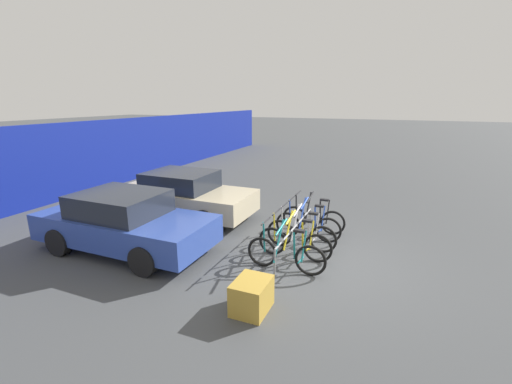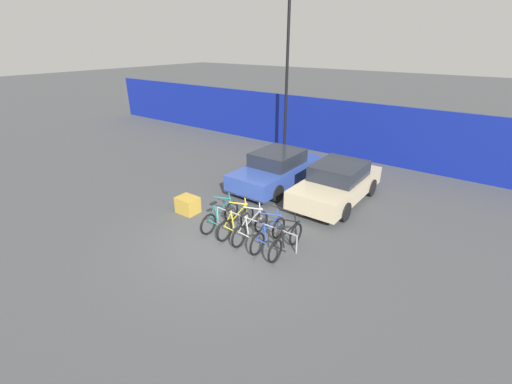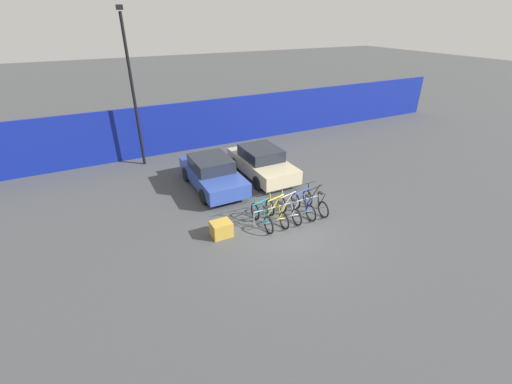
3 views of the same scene
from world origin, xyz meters
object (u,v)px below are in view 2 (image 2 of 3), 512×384
Objects in this scene: bike_rack at (254,223)px; bicycle_silver at (251,228)px; bicycle_teal at (220,216)px; car_beige at (337,183)px; bicycle_yellow at (236,222)px; car_blue at (276,169)px; lamp_post at (287,70)px; bicycle_black at (286,241)px; bicycle_blue at (268,234)px; cargo_crate at (188,205)px.

bike_rack is 1.71× the size of bicycle_silver.
car_beige is (2.07, 3.91, 0.31)m from bicycle_teal.
car_beige is (0.88, 3.76, 0.22)m from bike_rack.
car_beige is (1.44, 3.91, 0.31)m from bicycle_yellow.
bicycle_silver is at bearing -66.84° from car_blue.
car_blue is 5.76m from lamp_post.
bicycle_black is at bearing -7.12° from bike_rack.
bicycle_blue is at bearing -1.83° from bicycle_teal.
cargo_crate is (-3.93, 0.09, -0.10)m from bicycle_black.
lamp_post is (-3.85, 7.97, 3.63)m from bicycle_silver.
bike_rack is at bearing 169.74° from bicycle_black.
bicycle_teal is 1.00× the size of bicycle_black.
car_blue reaches higher than bicycle_teal.
bicycle_teal is at bearing -179.62° from bicycle_blue.
bike_rack is 1.71× the size of bicycle_black.
lamp_post reaches higher than bike_rack.
bike_rack is 1.71× the size of bicycle_teal.
bicycle_teal and bicycle_black have the same top height.
car_beige is at bearing 86.43° from bicycle_blue.
bicycle_teal is at bearing 176.12° from bicycle_silver.
bicycle_teal is 1.18m from bicycle_silver.
bike_rack is at bearing 1.23° from cargo_crate.
bicycle_yellow is at bearing -110.18° from car_beige.
cargo_crate is at bearing -106.32° from car_blue.
bicycle_yellow is at bearing -1.83° from bicycle_teal.
bicycle_blue is 0.41× the size of car_blue.
bicycle_black is 10.11m from lamp_post.
bicycle_teal is at bearing 176.86° from bicycle_black.
bicycle_teal and bicycle_silver have the same top height.
bicycle_yellow is 1.00× the size of bicycle_silver.
bicycle_silver is at bearing -102.93° from car_beige.
cargo_crate is at bearing 178.84° from bicycle_blue.
bicycle_yellow is at bearing -67.45° from lamp_post.
lamp_post is 8.80m from cargo_crate.
bicycle_black is at bearing 0.38° from bicycle_blue.
bicycle_silver and bicycle_black have the same top height.
bicycle_black is at bearing -1.31° from cargo_crate.
bicycle_silver is 4.16m from car_blue.
bike_rack reaches higher than cargo_crate.
bicycle_teal is at bearing -3.32° from cargo_crate.
lamp_post is at bearing 119.23° from bicycle_black.
bicycle_teal is 3.86m from car_blue.
lamp_post reaches higher than bicycle_teal.
bike_rack is 1.20m from bicycle_black.
bicycle_black is at bearing -57.64° from lamp_post.
car_blue reaches higher than bicycle_black.
bicycle_yellow and bicycle_silver have the same top height.
bicycle_teal is 0.41× the size of car_blue.
car_blue is 5.99× the size of cargo_crate.
bicycle_black is 0.41× the size of car_beige.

